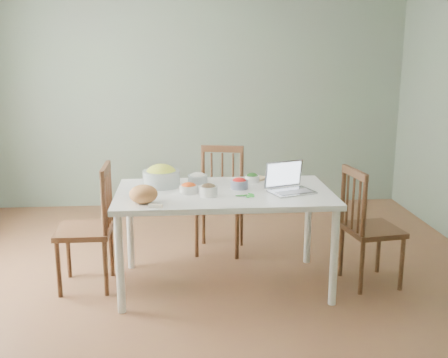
{
  "coord_description": "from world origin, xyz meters",
  "views": [
    {
      "loc": [
        -0.25,
        -4.12,
        1.92
      ],
      "look_at": [
        0.09,
        0.05,
        0.91
      ],
      "focal_mm": 43.33,
      "sensor_mm": 36.0,
      "label": 1
    }
  ],
  "objects": [
    {
      "name": "butter_stick",
      "position": [
        -0.44,
        -0.38,
        0.82
      ],
      "size": [
        0.1,
        0.05,
        0.03
      ],
      "primitive_type": "cube",
      "rotation": [
        0.0,
        0.0,
        -0.27
      ],
      "color": "#F1E5CC",
      "rests_on": "dining_table"
    },
    {
      "name": "bowl_broccoli",
      "position": [
        0.35,
        0.32,
        0.85
      ],
      "size": [
        0.14,
        0.14,
        0.08
      ],
      "primitive_type": null,
      "rotation": [
        0.0,
        0.0,
        0.14
      ],
      "color": "#245F1D",
      "rests_on": "dining_table"
    },
    {
      "name": "floor",
      "position": [
        0.0,
        0.0,
        0.0
      ],
      "size": [
        5.0,
        5.0,
        0.0
      ],
      "primitive_type": "cube",
      "color": "brown",
      "rests_on": "ground"
    },
    {
      "name": "wall_back",
      "position": [
        0.0,
        2.5,
        1.35
      ],
      "size": [
        5.0,
        0.0,
        2.7
      ],
      "primitive_type": "cube",
      "color": "slate",
      "rests_on": "ground"
    },
    {
      "name": "basil_bunch",
      "position": [
        0.24,
        -0.11,
        0.82
      ],
      "size": [
        0.18,
        0.18,
        0.02
      ],
      "primitive_type": null,
      "color": "#177F16",
      "rests_on": "dining_table"
    },
    {
      "name": "flatbread",
      "position": [
        0.39,
        0.43,
        0.81
      ],
      "size": [
        0.24,
        0.24,
        0.02
      ],
      "primitive_type": "cylinder",
      "rotation": [
        0.0,
        0.0,
        0.36
      ],
      "color": "#C9B084",
      "rests_on": "dining_table"
    },
    {
      "name": "wall_front",
      "position": [
        0.0,
        -2.5,
        1.35
      ],
      "size": [
        5.0,
        0.0,
        2.7
      ],
      "primitive_type": "cube",
      "color": "slate",
      "rests_on": "ground"
    },
    {
      "name": "dining_table",
      "position": [
        0.09,
        0.05,
        0.4
      ],
      "size": [
        1.72,
        0.97,
        0.81
      ],
      "primitive_type": null,
      "color": "white",
      "rests_on": "floor"
    },
    {
      "name": "bowl_mushroom",
      "position": [
        -0.04,
        -0.08,
        0.85
      ],
      "size": [
        0.17,
        0.17,
        0.09
      ],
      "primitive_type": null,
      "rotation": [
        0.0,
        0.0,
        -0.22
      ],
      "color": "black",
      "rests_on": "dining_table"
    },
    {
      "name": "bowl_carrot",
      "position": [
        -0.19,
        0.01,
        0.85
      ],
      "size": [
        0.18,
        0.18,
        0.08
      ],
      "primitive_type": null,
      "rotation": [
        0.0,
        0.0,
        0.27
      ],
      "color": "orange",
      "rests_on": "dining_table"
    },
    {
      "name": "chair_far",
      "position": [
        0.11,
        0.82,
        0.5
      ],
      "size": [
        0.53,
        0.51,
        1.01
      ],
      "primitive_type": null,
      "rotation": [
        0.0,
        0.0,
        -0.22
      ],
      "color": "#3A1F10",
      "rests_on": "floor"
    },
    {
      "name": "bowl_squash",
      "position": [
        -0.42,
        0.25,
        0.9
      ],
      "size": [
        0.33,
        0.33,
        0.18
      ],
      "primitive_type": null,
      "rotation": [
        0.0,
        0.0,
        -0.1
      ],
      "color": "#DEEB52",
      "rests_on": "dining_table"
    },
    {
      "name": "laptop",
      "position": [
        0.62,
        -0.05,
        0.92
      ],
      "size": [
        0.41,
        0.36,
        0.24
      ],
      "primitive_type": null,
      "rotation": [
        0.0,
        0.0,
        0.34
      ],
      "color": "#B9B9C0",
      "rests_on": "dining_table"
    },
    {
      "name": "bowl_redpep",
      "position": [
        0.22,
        0.12,
        0.85
      ],
      "size": [
        0.18,
        0.18,
        0.09
      ],
      "primitive_type": null,
      "rotation": [
        0.0,
        0.0,
        -0.29
      ],
      "color": "red",
      "rests_on": "dining_table"
    },
    {
      "name": "bowl_onion",
      "position": [
        -0.11,
        0.33,
        0.85
      ],
      "size": [
        0.21,
        0.21,
        0.09
      ],
      "primitive_type": null,
      "rotation": [
        0.0,
        0.0,
        -0.34
      ],
      "color": "silver",
      "rests_on": "dining_table"
    },
    {
      "name": "chair_left",
      "position": [
        -1.04,
        0.11,
        0.51
      ],
      "size": [
        0.43,
        0.45,
        1.02
      ],
      "primitive_type": null,
      "rotation": [
        0.0,
        0.0,
        -1.57
      ],
      "color": "#3A1F10",
      "rests_on": "floor"
    },
    {
      "name": "chair_right",
      "position": [
        1.31,
        -0.01,
        0.49
      ],
      "size": [
        0.48,
        0.49,
        0.99
      ],
      "primitive_type": null,
      "rotation": [
        0.0,
        0.0,
        1.72
      ],
      "color": "#3A1F10",
      "rests_on": "floor"
    },
    {
      "name": "bread_boule",
      "position": [
        -0.53,
        -0.25,
        0.88
      ],
      "size": [
        0.25,
        0.25,
        0.14
      ],
      "primitive_type": "ellipsoid",
      "rotation": [
        0.0,
        0.0,
        0.2
      ],
      "color": "#CD8542",
      "rests_on": "dining_table"
    }
  ]
}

